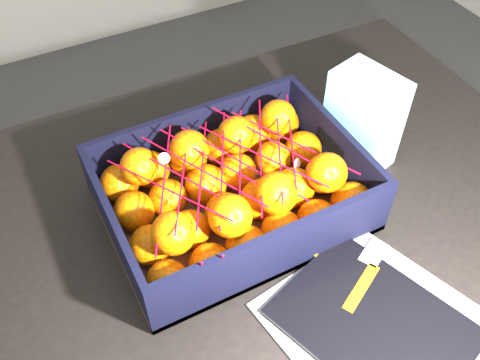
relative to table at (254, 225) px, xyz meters
name	(u,v)px	position (x,y,z in m)	size (l,w,h in m)	color
ground	(302,301)	(0.24, 0.10, -0.65)	(3.50, 3.50, 0.00)	#3C3C3F
table	(254,225)	(0.00, 0.00, 0.00)	(1.22, 0.82, 0.75)	black
magazine_stack	(374,324)	(0.03, -0.33, 0.11)	(0.34, 0.39, 0.02)	#B7B7B2
produce_crate	(232,197)	(-0.06, -0.02, 0.14)	(0.44, 0.33, 0.12)	brown
clementine_heap	(235,186)	(-0.05, -0.02, 0.16)	(0.42, 0.31, 0.13)	#E16004
mesh_net	(230,167)	(-0.06, -0.02, 0.22)	(0.37, 0.29, 0.09)	red
retail_carton	(363,119)	(0.23, -0.01, 0.20)	(0.09, 0.13, 0.19)	white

